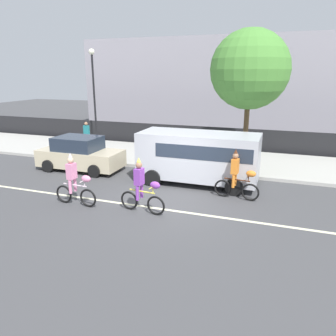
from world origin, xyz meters
The scene contains 13 objects.
ground_plane centered at (0.00, 0.00, 0.00)m, with size 80.00×80.00×0.00m, color #424244.
road_centre_line centered at (0.00, -0.50, 0.00)m, with size 36.00×0.14×0.01m, color beige.
sidewalk_curb centered at (0.00, 6.50, 0.07)m, with size 60.00×5.00×0.15m, color #ADAAA3.
fence_line centered at (0.00, 9.40, 0.70)m, with size 40.00×0.08×1.40m, color black.
building_backdrop centered at (1.86, 18.00, 3.61)m, with size 28.00×8.00×7.22m, color #99939E.
parade_cyclist_pink centered at (-3.03, -1.15, 0.84)m, with size 1.72×0.50×1.92m.
parade_cyclist_purple centered at (-0.51, -0.95, 0.84)m, with size 1.72×0.51×1.92m.
parade_cyclist_orange centered at (2.32, 1.38, 0.84)m, with size 1.72×0.50×1.92m.
parked_van_silver centered at (0.55, 2.70, 1.28)m, with size 5.00×2.22×2.18m.
parked_car_beige centered at (-5.46, 2.75, 0.78)m, with size 4.10×1.92×1.64m.
street_lamp_post centered at (-7.56, 7.72, 3.99)m, with size 0.36×0.36×5.86m.
street_tree_near_lamp centered at (2.06, 5.62, 4.73)m, with size 3.65×3.65×6.41m.
pedestrian_onlooker centered at (-7.43, 6.41, 1.01)m, with size 0.32×0.20×1.62m.
Camera 1 is at (3.75, -10.42, 4.57)m, focal length 35.00 mm.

